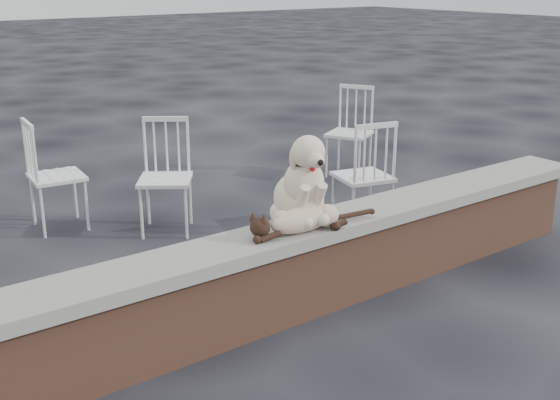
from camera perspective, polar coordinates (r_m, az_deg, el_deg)
ground at (r=4.33m, az=-3.02°, el=-10.58°), size 60.00×60.00×0.00m
brick_wall at (r=4.21m, az=-3.07°, el=-7.60°), size 6.00×0.30×0.50m
capstone at (r=4.10m, az=-3.14°, el=-3.94°), size 6.20×0.40×0.08m
dog at (r=4.31m, az=1.55°, el=1.92°), size 0.48×0.58×0.59m
cat at (r=4.21m, az=1.93°, el=-1.42°), size 1.08×0.46×0.18m
chair_e at (r=6.11m, az=-17.79°, el=2.00°), size 0.62×0.62×0.94m
chair_d at (r=7.42m, az=5.68°, el=5.54°), size 0.76×0.76×0.94m
chair_b at (r=5.81m, az=-9.37°, el=1.83°), size 0.78×0.78×0.94m
chair_c at (r=5.86m, az=6.77°, el=2.09°), size 0.68×0.68×0.94m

